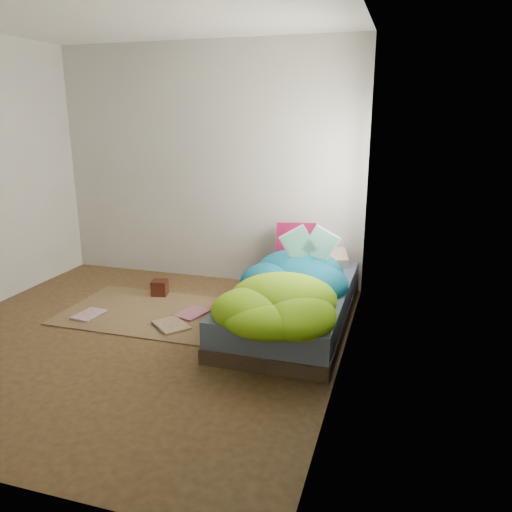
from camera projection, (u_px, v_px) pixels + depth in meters
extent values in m
cube|color=#422D19|center=(134.00, 338.00, 4.26)|extent=(3.50, 3.50, 0.00)
cube|color=#B9B7AF|center=(207.00, 165.00, 5.52)|extent=(3.50, 0.04, 2.60)
cube|color=#B9B7AF|center=(347.00, 196.00, 3.42)|extent=(0.04, 3.50, 2.60)
cube|color=white|center=(109.00, 4.00, 3.56)|extent=(3.50, 3.50, 0.04)
cube|color=white|center=(359.00, 168.00, 4.23)|extent=(0.01, 1.00, 1.20)
cube|color=#35261D|center=(292.00, 316.00, 4.57)|extent=(1.00, 2.00, 0.12)
cube|color=#45556F|center=(292.00, 299.00, 4.52)|extent=(0.98, 1.96, 0.22)
cube|color=brown|center=(149.00, 312.00, 4.81)|extent=(1.60, 1.10, 0.01)
cube|color=white|center=(321.00, 258.00, 5.20)|extent=(0.60, 0.46, 0.12)
cube|color=#50051E|center=(296.00, 243.00, 5.22)|extent=(0.43, 0.22, 0.41)
cube|color=#391A0D|center=(160.00, 288.00, 5.24)|extent=(0.19, 0.19, 0.16)
imported|color=silver|center=(80.00, 313.00, 4.74)|extent=(0.24, 0.31, 0.02)
imported|color=#BF6E84|center=(183.00, 311.00, 4.78)|extent=(0.31, 0.36, 0.03)
imported|color=tan|center=(158.00, 329.00, 4.39)|extent=(0.41, 0.40, 0.03)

